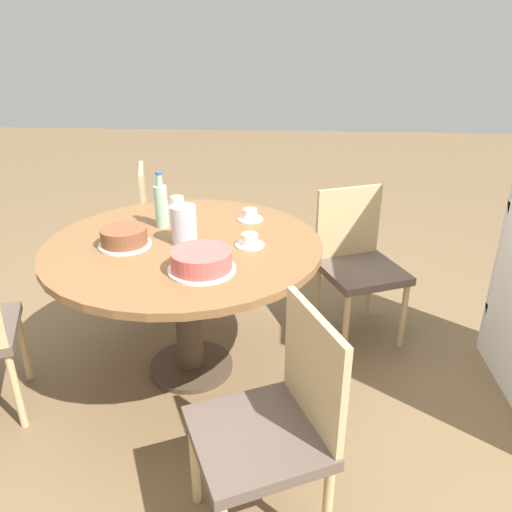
{
  "coord_description": "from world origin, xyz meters",
  "views": [
    {
      "loc": [
        2.17,
        0.49,
        1.66
      ],
      "look_at": [
        0.0,
        0.35,
        0.67
      ],
      "focal_mm": 35.0,
      "sensor_mm": 36.0,
      "label": 1
    }
  ],
  "objects_px": {
    "coffee_pot": "(184,222)",
    "cup_c": "(250,241)",
    "chair_d": "(167,224)",
    "water_bottle": "(161,205)",
    "cake_second": "(124,237)",
    "chair_c": "(357,261)",
    "cup_a": "(177,203)",
    "cup_b": "(250,215)",
    "chair_b": "(274,423)",
    "cake_main": "(201,261)"
  },
  "relations": [
    {
      "from": "water_bottle",
      "to": "cake_second",
      "type": "relative_size",
      "value": 1.17
    },
    {
      "from": "water_bottle",
      "to": "cake_second",
      "type": "height_order",
      "value": "water_bottle"
    },
    {
      "from": "chair_c",
      "to": "cup_c",
      "type": "distance_m",
      "value": 0.8
    },
    {
      "from": "water_bottle",
      "to": "coffee_pot",
      "type": "bearing_deg",
      "value": 38.28
    },
    {
      "from": "chair_b",
      "to": "coffee_pot",
      "type": "relative_size",
      "value": 3.9
    },
    {
      "from": "cup_a",
      "to": "cake_second",
      "type": "bearing_deg",
      "value": -12.02
    },
    {
      "from": "cup_b",
      "to": "cup_a",
      "type": "bearing_deg",
      "value": -113.43
    },
    {
      "from": "cake_second",
      "to": "cup_b",
      "type": "bearing_deg",
      "value": 125.18
    },
    {
      "from": "water_bottle",
      "to": "chair_d",
      "type": "bearing_deg",
      "value": -166.89
    },
    {
      "from": "chair_c",
      "to": "water_bottle",
      "type": "bearing_deg",
      "value": 170.19
    },
    {
      "from": "chair_b",
      "to": "chair_d",
      "type": "bearing_deg",
      "value": 178.89
    },
    {
      "from": "water_bottle",
      "to": "cake_second",
      "type": "xyz_separation_m",
      "value": [
        0.26,
        -0.12,
        -0.07
      ]
    },
    {
      "from": "chair_c",
      "to": "cake_second",
      "type": "height_order",
      "value": "chair_c"
    },
    {
      "from": "chair_c",
      "to": "chair_d",
      "type": "bearing_deg",
      "value": 134.82
    },
    {
      "from": "coffee_pot",
      "to": "chair_d",
      "type": "bearing_deg",
      "value": -160.75
    },
    {
      "from": "cup_c",
      "to": "water_bottle",
      "type": "bearing_deg",
      "value": -115.34
    },
    {
      "from": "cake_second",
      "to": "cup_a",
      "type": "xyz_separation_m",
      "value": [
        -0.58,
        0.12,
        -0.02
      ]
    },
    {
      "from": "chair_d",
      "to": "cup_c",
      "type": "distance_m",
      "value": 1.2
    },
    {
      "from": "coffee_pot",
      "to": "cup_c",
      "type": "relative_size",
      "value": 1.59
    },
    {
      "from": "coffee_pot",
      "to": "cup_c",
      "type": "distance_m",
      "value": 0.32
    },
    {
      "from": "coffee_pot",
      "to": "cup_a",
      "type": "height_order",
      "value": "coffee_pot"
    },
    {
      "from": "water_bottle",
      "to": "cup_a",
      "type": "bearing_deg",
      "value": 178.62
    },
    {
      "from": "chair_c",
      "to": "cake_second",
      "type": "bearing_deg",
      "value": -179.27
    },
    {
      "from": "chair_d",
      "to": "cup_c",
      "type": "height_order",
      "value": "chair_d"
    },
    {
      "from": "cup_c",
      "to": "cake_second",
      "type": "bearing_deg",
      "value": -85.86
    },
    {
      "from": "coffee_pot",
      "to": "cup_a",
      "type": "distance_m",
      "value": 0.54
    },
    {
      "from": "water_bottle",
      "to": "cup_b",
      "type": "xyz_separation_m",
      "value": [
        -0.13,
        0.44,
        -0.09
      ]
    },
    {
      "from": "cake_second",
      "to": "cup_c",
      "type": "relative_size",
      "value": 1.77
    },
    {
      "from": "coffee_pot",
      "to": "water_bottle",
      "type": "distance_m",
      "value": 0.25
    },
    {
      "from": "cup_b",
      "to": "cake_second",
      "type": "bearing_deg",
      "value": -54.82
    },
    {
      "from": "chair_d",
      "to": "cup_a",
      "type": "distance_m",
      "value": 0.55
    },
    {
      "from": "chair_b",
      "to": "cake_main",
      "type": "bearing_deg",
      "value": -174.94
    },
    {
      "from": "chair_b",
      "to": "coffee_pot",
      "type": "height_order",
      "value": "coffee_pot"
    },
    {
      "from": "chair_b",
      "to": "cake_main",
      "type": "xyz_separation_m",
      "value": [
        -0.58,
        -0.33,
        0.32
      ]
    },
    {
      "from": "chair_b",
      "to": "cake_main",
      "type": "distance_m",
      "value": 0.74
    },
    {
      "from": "cake_second",
      "to": "coffee_pot",
      "type": "bearing_deg",
      "value": 103.89
    },
    {
      "from": "chair_b",
      "to": "chair_c",
      "type": "relative_size",
      "value": 1.0
    },
    {
      "from": "water_bottle",
      "to": "cup_c",
      "type": "relative_size",
      "value": 2.07
    },
    {
      "from": "cake_main",
      "to": "cup_b",
      "type": "height_order",
      "value": "cake_main"
    },
    {
      "from": "cake_second",
      "to": "cup_c",
      "type": "bearing_deg",
      "value": 94.14
    },
    {
      "from": "chair_d",
      "to": "cup_c",
      "type": "relative_size",
      "value": 6.18
    },
    {
      "from": "chair_d",
      "to": "water_bottle",
      "type": "bearing_deg",
      "value": 177.8
    },
    {
      "from": "cake_second",
      "to": "cup_b",
      "type": "xyz_separation_m",
      "value": [
        -0.39,
        0.56,
        -0.02
      ]
    },
    {
      "from": "cake_second",
      "to": "cup_b",
      "type": "distance_m",
      "value": 0.68
    },
    {
      "from": "chair_d",
      "to": "cup_b",
      "type": "xyz_separation_m",
      "value": [
        0.61,
        0.62,
        0.3
      ]
    },
    {
      "from": "chair_d",
      "to": "cake_second",
      "type": "distance_m",
      "value": 1.06
    },
    {
      "from": "cake_main",
      "to": "chair_d",
      "type": "bearing_deg",
      "value": -159.71
    },
    {
      "from": "cup_c",
      "to": "cup_a",
      "type": "bearing_deg",
      "value": -139.55
    },
    {
      "from": "chair_b",
      "to": "cup_b",
      "type": "distance_m",
      "value": 1.26
    },
    {
      "from": "water_bottle",
      "to": "cup_a",
      "type": "height_order",
      "value": "water_bottle"
    }
  ]
}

